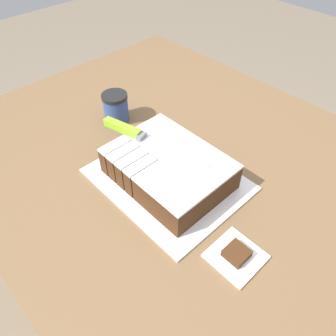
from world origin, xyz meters
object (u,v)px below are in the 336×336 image
(cake_board, at_px, (168,179))
(knife, at_px, (135,133))
(brownie, at_px, (237,253))
(cake, at_px, (169,168))
(coffee_cup, at_px, (116,108))

(cake_board, distance_m, knife, 0.16)
(cake_board, xyz_separation_m, brownie, (0.28, -0.05, 0.01))
(brownie, bearing_deg, cake_board, 169.32)
(brownie, bearing_deg, cake, 168.79)
(cake, xyz_separation_m, coffee_cup, (-0.33, 0.07, 0.00))
(cake_board, distance_m, cake, 0.04)
(knife, relative_size, brownie, 6.54)
(cake_board, relative_size, brownie, 7.91)
(knife, relative_size, coffee_cup, 3.34)
(knife, bearing_deg, cake, -9.68)
(brownie, bearing_deg, knife, 173.73)
(cake, distance_m, knife, 0.14)
(cake_board, bearing_deg, cake, 36.37)
(cake_board, height_order, cake, cake)
(cake, relative_size, brownie, 6.20)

